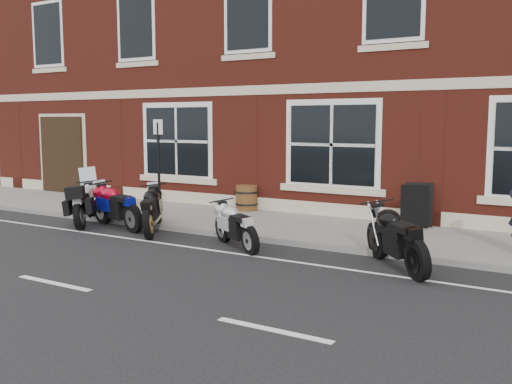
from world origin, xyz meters
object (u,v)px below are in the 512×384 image
moto_sport_black (154,208)px  moto_sport_silver (236,224)px  moto_naked_black (397,235)px  barrel_planter (247,198)px  moto_sport_red (117,205)px  a_board_sign (417,206)px  moto_touring_silver (88,202)px  parking_sign (159,164)px

moto_sport_black → moto_sport_silver: (2.51, -0.39, -0.07)m
moto_naked_black → barrel_planter: (-5.30, 3.55, -0.12)m
moto_sport_red → barrel_planter: 3.67m
moto_sport_red → a_board_sign: bearing=-46.6°
moto_sport_black → barrel_planter: (0.48, 3.26, -0.10)m
moto_touring_silver → moto_naked_black: bearing=-36.8°
barrel_planter → moto_sport_black: bearing=-98.4°
moto_touring_silver → a_board_sign: moto_touring_silver is taller
moto_sport_black → a_board_sign: a_board_sign is taller
moto_naked_black → a_board_sign: size_ratio=1.72×
moto_touring_silver → parking_sign: bearing=-18.7°
moto_sport_red → moto_naked_black: bearing=-74.7°
moto_sport_black → a_board_sign: size_ratio=1.83×
moto_touring_silver → barrel_planter: bearing=16.5°
moto_sport_red → parking_sign: (0.87, 0.54, 0.99)m
moto_sport_silver → parking_sign: (-2.79, 0.90, 1.06)m
moto_touring_silver → parking_sign: parking_sign is taller
moto_naked_black → moto_sport_silver: bearing=139.5°
moto_sport_red → moto_naked_black: moto_naked_black is taller
moto_touring_silver → barrel_planter: size_ratio=2.61×
moto_touring_silver → moto_sport_red: 0.99m
a_board_sign → moto_sport_silver: bearing=-145.5°
moto_naked_black → a_board_sign: bearing=57.4°
a_board_sign → barrel_planter: size_ratio=1.49×
moto_sport_silver → a_board_sign: 4.39m
moto_touring_silver → moto_sport_black: bearing=-34.1°
barrel_planter → parking_sign: 3.06m
moto_sport_red → barrel_planter: moto_sport_red is taller
moto_sport_red → moto_sport_black: bearing=-71.3°
moto_sport_silver → moto_sport_black: bearing=113.8°
moto_sport_black → parking_sign: (-0.28, 0.51, 0.99)m
moto_sport_red → moto_sport_silver: bearing=-78.2°
a_board_sign → moto_sport_black: bearing=-167.0°
moto_touring_silver → parking_sign: 2.18m
moto_touring_silver → moto_naked_black: size_ratio=1.02×
barrel_planter → parking_sign: parking_sign is taller
moto_sport_silver → barrel_planter: size_ratio=2.41×
moto_sport_black → a_board_sign: 6.05m
moto_sport_black → moto_sport_silver: moto_sport_black is taller
moto_naked_black → moto_sport_red: bearing=135.6°
moto_sport_red → a_board_sign: a_board_sign is taller
moto_sport_silver → parking_sign: parking_sign is taller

